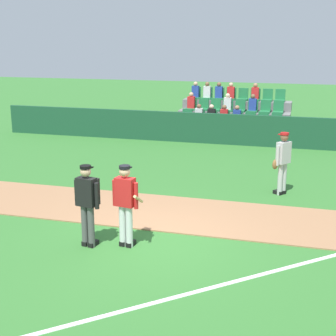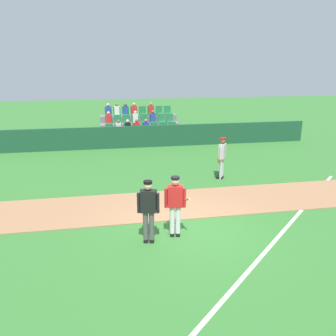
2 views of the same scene
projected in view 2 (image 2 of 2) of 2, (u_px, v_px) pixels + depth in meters
The scene contains 9 objects.
ground_plane at pixel (183, 229), 9.89m from camera, with size 80.00×80.00×0.00m, color #33702D.
infield_dirt_path at pixel (172, 204), 11.61m from camera, with size 28.00×2.53×0.03m, color #9E704C.
foul_line_chalk at pixel (286, 228), 9.93m from camera, with size 12.00×0.10×0.01m, color white.
dugout_fence at pixel (143, 137), 19.56m from camera, with size 20.00×0.16×1.26m, color #19472D.
stadium_bleachers at pixel (140, 130), 21.32m from camera, with size 5.00×2.95×2.30m.
batter_red_jersey at pixel (175, 204), 9.20m from camera, with size 0.64×0.80×1.76m.
umpire_home_plate at pixel (148, 208), 8.87m from camera, with size 0.58×0.36×1.76m.
runner_grey_jersey at pixel (222, 157), 13.99m from camera, with size 0.51×0.56×1.76m.
baseball at pixel (144, 240), 9.18m from camera, with size 0.07×0.07×0.07m, color white.
Camera 2 is at (-2.05, -8.71, 4.60)m, focal length 36.03 mm.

